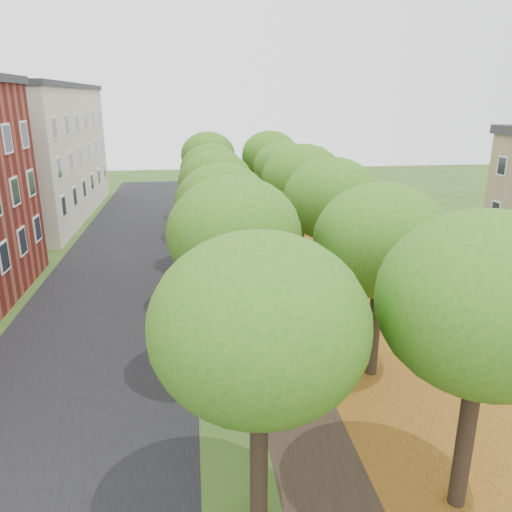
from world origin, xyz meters
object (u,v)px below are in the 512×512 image
object	(u,v)px
car_grey	(448,256)
car_white	(416,235)
car_red	(498,285)
car_silver	(504,290)

from	to	relation	value
car_grey	car_white	size ratio (longest dim) A/B	0.86
car_red	car_white	world-z (taller)	car_white
car_red	car_grey	xyz separation A→B (m)	(0.00, 4.90, -0.06)
car_grey	car_silver	bearing A→B (deg)	155.98
car_white	car_red	bearing A→B (deg)	-157.23
car_red	car_grey	bearing A→B (deg)	7.39
car_silver	car_red	xyz separation A→B (m)	(0.00, 0.53, 0.03)
car_grey	car_red	bearing A→B (deg)	155.98
car_red	car_grey	distance (m)	4.90
car_silver	car_red	world-z (taller)	car_red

